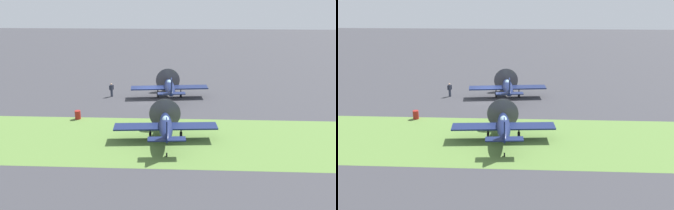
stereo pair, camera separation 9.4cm
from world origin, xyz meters
TOP-DOWN VIEW (x-y plane):
  - ground_plane at (0.00, 0.00)m, footprint 160.00×160.00m
  - grass_verge at (0.00, -12.11)m, footprint 120.00×11.00m
  - airplane_lead at (2.43, 0.87)m, footprint 9.70×7.69m
  - airplane_wingman at (2.66, -12.19)m, footprint 9.38×7.42m
  - ground_crew_chief at (-4.92, 1.17)m, footprint 0.53×0.41m
  - fuel_drum at (-6.88, -7.08)m, footprint 0.60×0.60m

SIDE VIEW (x-z plane):
  - ground_plane at x=0.00m, z-range 0.00..0.00m
  - grass_verge at x=0.00m, z-range 0.00..0.01m
  - fuel_drum at x=-6.88m, z-range 0.00..0.90m
  - ground_crew_chief at x=-4.92m, z-range 0.05..1.78m
  - airplane_wingman at x=2.66m, z-range -0.27..3.06m
  - airplane_lead at x=2.43m, z-range -0.28..3.16m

